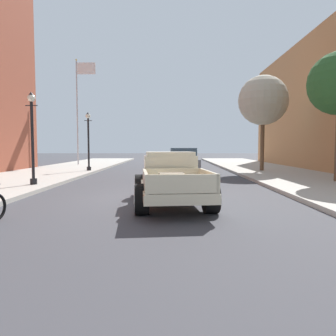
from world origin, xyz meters
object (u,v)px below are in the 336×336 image
hotrod_truck_cream (170,179)px  street_lamp_far (88,137)px  street_lamp_near (32,131)px  flagpole (80,100)px  car_background_grey (183,162)px  street_tree_second (263,101)px

hotrod_truck_cream → street_lamp_far: size_ratio=1.32×
hotrod_truck_cream → street_lamp_far: bearing=115.6°
street_lamp_near → flagpole: bearing=98.5°
car_background_grey → flagpole: bearing=135.5°
hotrod_truck_cream → street_tree_second: 13.57m
car_background_grey → street_tree_second: bearing=17.6°
hotrod_truck_cream → street_tree_second: bearing=62.1°
street_lamp_near → hotrod_truck_cream: bearing=-31.8°
car_background_grey → street_lamp_far: bearing=165.6°
hotrod_truck_cream → street_lamp_far: street_lamp_far is taller
street_lamp_near → street_lamp_far: size_ratio=1.00×
hotrod_truck_cream → car_background_grey: bearing=85.7°
hotrod_truck_cream → flagpole: (-7.97, 18.33, 5.02)m
car_background_grey → street_lamp_far: street_lamp_far is taller
car_background_grey → street_lamp_near: 9.14m
street_lamp_near → street_tree_second: 14.42m
street_lamp_near → street_lamp_far: bearing=87.6°
street_lamp_near → street_tree_second: size_ratio=0.62×
street_lamp_far → flagpole: 8.15m
street_lamp_near → street_tree_second: (11.84, 7.89, 2.36)m
flagpole → street_lamp_far: bearing=-70.1°
street_lamp_far → street_tree_second: (11.52, 0.10, 2.36)m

